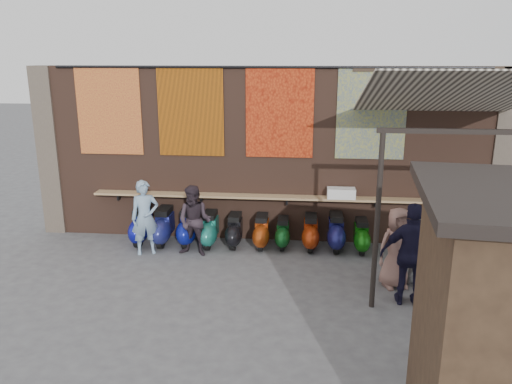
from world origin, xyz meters
TOP-DOWN VIEW (x-y plane):
  - ground at (0.00, 0.00)m, footprint 70.00×70.00m
  - brick_wall at (0.00, 2.70)m, footprint 10.00×0.40m
  - pier_left at (-5.20, 2.70)m, footprint 0.50×0.50m
  - pier_right at (5.20, 2.70)m, footprint 0.50×0.50m
  - eating_counter at (0.00, 2.33)m, footprint 8.00×0.32m
  - shelf_box at (1.72, 2.30)m, footprint 0.62×0.30m
  - tapestry_redgold at (-3.60, 2.48)m, footprint 1.50×0.02m
  - tapestry_sun at (-1.70, 2.48)m, footprint 1.50×0.02m
  - tapestry_orange at (0.30, 2.48)m, footprint 1.50×0.02m
  - tapestry_multi at (2.30, 2.48)m, footprint 1.50×0.02m
  - hang_rail at (0.00, 2.47)m, footprint 9.50×0.06m
  - scooter_stool_0 at (-2.84, 1.99)m, footprint 0.39×0.87m
  - scooter_stool_1 at (-2.31, 1.98)m, footprint 0.40×0.89m
  - scooter_stool_2 at (-1.73, 2.00)m, footprint 0.40×0.89m
  - scooter_stool_3 at (-1.23, 1.96)m, footprint 0.37×0.83m
  - scooter_stool_4 at (-0.67, 2.00)m, footprint 0.35×0.78m
  - scooter_stool_5 at (-0.05, 1.99)m, footprint 0.35×0.78m
  - scooter_stool_6 at (0.43, 2.04)m, footprint 0.32×0.71m
  - scooter_stool_7 at (1.05, 2.02)m, footprint 0.36×0.80m
  - scooter_stool_8 at (1.62, 2.04)m, footprint 0.38×0.85m
  - scooter_stool_9 at (2.17, 1.96)m, footprint 0.34×0.76m
  - diner_left at (-2.54, 1.40)m, footprint 0.71×0.60m
  - diner_right at (-1.45, 1.40)m, footprint 0.84×0.70m
  - shopper_navy at (2.76, -0.42)m, footprint 1.10×0.51m
  - shopper_grey at (3.04, 0.36)m, footprint 1.12×1.07m
  - shopper_tan at (2.63, 0.25)m, footprint 0.87×0.69m
  - awning_canvas at (3.50, 0.90)m, footprint 3.20×3.28m
  - awning_ledger at (3.50, 2.49)m, footprint 3.30×0.08m
  - awning_header at (3.50, -0.60)m, footprint 3.00×0.08m
  - awning_post_left at (2.10, -0.60)m, footprint 0.09×0.09m

SIDE VIEW (x-z plane):
  - ground at x=0.00m, z-range 0.00..0.00m
  - scooter_stool_6 at x=0.43m, z-range 0.00..0.68m
  - scooter_stool_9 at x=2.17m, z-range 0.00..0.72m
  - scooter_stool_4 at x=-0.67m, z-range 0.00..0.74m
  - scooter_stool_5 at x=-0.05m, z-range 0.00..0.74m
  - scooter_stool_7 at x=1.05m, z-range 0.00..0.76m
  - scooter_stool_3 at x=-1.23m, z-range 0.00..0.78m
  - scooter_stool_8 at x=1.62m, z-range 0.00..0.81m
  - scooter_stool_0 at x=-2.84m, z-range 0.00..0.83m
  - scooter_stool_1 at x=-2.31m, z-range 0.00..0.84m
  - scooter_stool_2 at x=-1.73m, z-range 0.00..0.85m
  - shopper_grey at x=3.04m, z-range 0.00..1.53m
  - shopper_tan at x=2.63m, z-range 0.00..1.55m
  - diner_right at x=-1.45m, z-range 0.00..1.56m
  - diner_left at x=-2.54m, z-range 0.00..1.65m
  - shopper_navy at x=2.76m, z-range 0.00..1.84m
  - eating_counter at x=0.00m, z-range 1.08..1.12m
  - shelf_box at x=1.72m, z-range 1.12..1.36m
  - awning_post_left at x=2.10m, z-range 0.00..3.10m
  - brick_wall at x=0.00m, z-range 0.00..4.00m
  - pier_left at x=-5.20m, z-range 0.00..4.00m
  - pier_right at x=5.20m, z-range 0.00..4.00m
  - tapestry_redgold at x=-3.60m, z-range 2.00..4.00m
  - tapestry_sun at x=-1.70m, z-range 2.00..4.00m
  - tapestry_orange at x=0.30m, z-range 2.00..4.00m
  - tapestry_multi at x=2.30m, z-range 2.00..4.00m
  - awning_header at x=3.50m, z-range 3.04..3.12m
  - awning_canvas at x=3.50m, z-range 3.07..4.03m
  - awning_ledger at x=3.50m, z-range 3.89..4.01m
  - hang_rail at x=0.00m, z-range 3.95..4.01m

